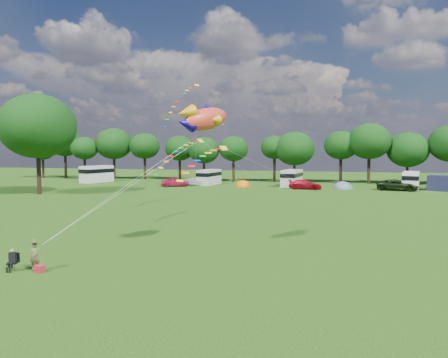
% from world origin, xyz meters
% --- Properties ---
extents(ground_plane, '(180.00, 180.00, 0.00)m').
position_xyz_m(ground_plane, '(0.00, 0.00, 0.00)').
color(ground_plane, black).
rests_on(ground_plane, ground).
extents(tree_line, '(102.98, 10.98, 10.27)m').
position_xyz_m(tree_line, '(5.30, 54.99, 6.35)').
color(tree_line, black).
rests_on(tree_line, ground).
extents(big_tree, '(10.00, 10.00, 13.28)m').
position_xyz_m(big_tree, '(-30.00, 28.00, 9.02)').
color(big_tree, black).
rests_on(big_tree, ground).
extents(car_a, '(4.81, 2.99, 1.50)m').
position_xyz_m(car_a, '(-16.10, 42.61, 0.75)').
color(car_a, '#B41D3F').
rests_on(car_a, ground).
extents(car_b, '(3.48, 1.31, 1.22)m').
position_xyz_m(car_b, '(-13.69, 45.23, 0.61)').
color(car_b, gray).
rests_on(car_b, ground).
extents(car_c, '(4.80, 2.31, 1.40)m').
position_xyz_m(car_c, '(4.19, 42.93, 0.70)').
color(car_c, maroon).
rests_on(car_c, ground).
extents(car_d, '(6.22, 3.73, 1.59)m').
position_xyz_m(car_d, '(17.27, 44.05, 0.79)').
color(car_d, black).
rests_on(car_d, ground).
extents(campervan_a, '(4.28, 6.44, 2.91)m').
position_xyz_m(campervan_a, '(-32.43, 47.27, 1.56)').
color(campervan_a, silver).
rests_on(campervan_a, ground).
extents(campervan_b, '(3.24, 5.48, 2.52)m').
position_xyz_m(campervan_b, '(-11.74, 47.05, 1.35)').
color(campervan_b, '#BBBBBD').
rests_on(campervan_b, ground).
extents(campervan_c, '(3.24, 5.73, 2.65)m').
position_xyz_m(campervan_c, '(1.92, 46.92, 1.42)').
color(campervan_c, silver).
rests_on(campervan_c, ground).
extents(campervan_d, '(3.32, 5.67, 2.60)m').
position_xyz_m(campervan_d, '(19.42, 46.12, 1.40)').
color(campervan_d, white).
rests_on(campervan_d, ground).
extents(tent_orange, '(2.68, 2.93, 2.09)m').
position_xyz_m(tent_orange, '(-5.56, 44.58, 0.02)').
color(tent_orange, '#CB6604').
rests_on(tent_orange, ground).
extents(tent_greyblue, '(2.97, 3.25, 2.21)m').
position_xyz_m(tent_greyblue, '(9.69, 44.86, 0.02)').
color(tent_greyblue, slate).
rests_on(tent_greyblue, ground).
extents(awning_navy, '(4.37, 4.05, 2.19)m').
position_xyz_m(awning_navy, '(23.47, 45.18, 1.10)').
color(awning_navy, '#1B1C38').
rests_on(awning_navy, ground).
extents(kite_flyer, '(0.65, 0.55, 1.51)m').
position_xyz_m(kite_flyer, '(-7.19, -3.59, 0.75)').
color(kite_flyer, brown).
rests_on(kite_flyer, ground).
extents(camp_chair, '(0.56, 0.56, 1.16)m').
position_xyz_m(camp_chair, '(-8.31, -3.84, 0.69)').
color(camp_chair, '#99999E').
rests_on(camp_chair, ground).
extents(kite_bag, '(0.58, 0.46, 0.36)m').
position_xyz_m(kite_bag, '(-6.84, -3.75, 0.18)').
color(kite_bag, '#A71E2B').
rests_on(kite_bag, ground).
extents(fish_kite, '(3.06, 3.68, 2.05)m').
position_xyz_m(fish_kite, '(-0.01, 2.36, 7.99)').
color(fish_kite, red).
rests_on(fish_kite, ground).
extents(streamer_kite_a, '(3.30, 5.51, 5.74)m').
position_xyz_m(streamer_kite_a, '(-10.26, 29.45, 12.36)').
color(streamer_kite_a, yellow).
rests_on(streamer_kite_a, ground).
extents(streamer_kite_b, '(4.27, 4.78, 3.83)m').
position_xyz_m(streamer_kite_b, '(-7.70, 21.48, 5.90)').
color(streamer_kite_b, yellow).
rests_on(streamer_kite_b, ground).
extents(streamer_kite_c, '(3.22, 4.98, 2.82)m').
position_xyz_m(streamer_kite_c, '(-2.48, 12.26, 5.46)').
color(streamer_kite_c, yellow).
rests_on(streamer_kite_c, ground).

